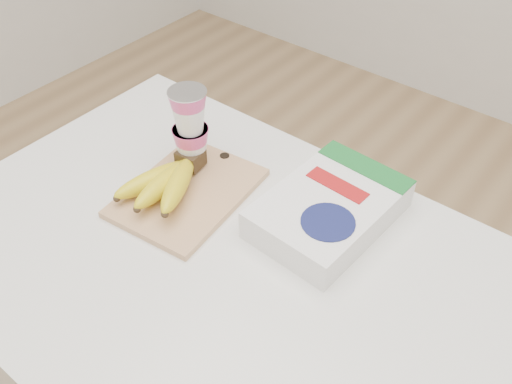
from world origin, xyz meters
The scene contains 5 objects.
table centered at (0.00, 0.00, 0.41)m, with size 1.08×0.72×0.81m, color silver.
cutting_board centered at (-0.16, 0.08, 0.82)m, with size 0.20×0.28×0.01m, color #E1AE7B.
bananas centered at (-0.19, 0.06, 0.85)m, with size 0.15×0.20×0.06m.
yogurt_stack centered at (-0.21, 0.14, 0.92)m, with size 0.08×0.08×0.17m.
cereal_box centered at (0.09, 0.19, 0.84)m, with size 0.20×0.29×0.06m.
Camera 1 is at (0.45, -0.48, 1.55)m, focal length 40.00 mm.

